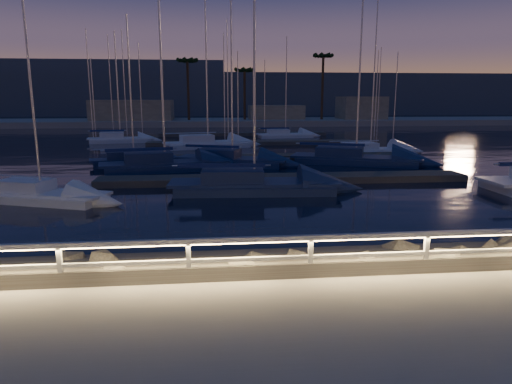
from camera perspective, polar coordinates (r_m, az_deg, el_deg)
The scene contains 20 objects.
ground at distance 12.26m, azimuth 16.06°, elevation -9.67°, with size 400.00×400.00×0.00m, color #9A948B.
harbor_water at distance 42.35m, azimuth 0.25°, elevation 4.51°, with size 400.00×440.00×0.60m.
guard_rail at distance 11.98m, azimuth 15.96°, elevation -6.24°, with size 44.11×0.12×1.06m.
riprap at distance 13.22m, azimuth -5.98°, elevation -8.98°, with size 38.22×2.93×1.38m.
floating_docks at distance 43.55m, azimuth 0.07°, elevation 5.46°, with size 22.00×36.00×0.40m.
far_shore at distance 84.81m, azimuth -2.92°, elevation 8.99°, with size 160.00×14.00×5.20m.
palm_left at distance 82.83m, azimuth -8.58°, elevation 15.62°, with size 3.00×3.00×11.20m.
palm_center at distance 83.92m, azimuth -1.45°, elevation 14.77°, with size 3.00×3.00×9.70m.
palm_right at distance 85.30m, azimuth 8.41°, elevation 16.12°, with size 3.00×3.00×12.20m.
distant_hills at distance 145.33m, azimuth -13.07°, elevation 11.61°, with size 230.00×37.50×18.00m.
sailboat_b at distance 24.54m, azimuth -25.59°, elevation -0.16°, with size 6.95×4.10×11.47m.
sailboat_c at distance 24.29m, azimuth -0.79°, elevation 1.03°, with size 9.11×3.23×15.20m.
sailboat_e at distance 35.37m, azimuth -15.27°, elevation 3.92°, with size 6.56×3.29×10.82m.
sailboat_f at distance 32.16m, azimuth -11.71°, elevation 3.46°, with size 9.03×4.35×14.83m.
sailboat_g at distance 34.26m, azimuth -3.33°, elevation 4.12°, with size 8.57×5.22×14.11m.
sailboat_h at distance 35.57m, azimuth 11.95°, elevation 4.20°, with size 9.91×6.06×16.27m.
sailboat_i at distance 53.49m, azimuth -16.79°, elevation 6.39°, with size 7.26×3.19×12.03m.
sailboat_j at distance 46.13m, azimuth -6.31°, elevation 6.09°, with size 9.08×4.66×14.90m.
sailboat_k at distance 57.70m, azimuth 3.51°, elevation 7.19°, with size 7.43×3.01×12.26m.
sailboat_l at distance 41.67m, azimuth 13.82°, elevation 5.12°, with size 8.19×3.18×13.52m.
Camera 1 is at (-4.43, -10.55, 4.38)m, focal length 32.00 mm.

